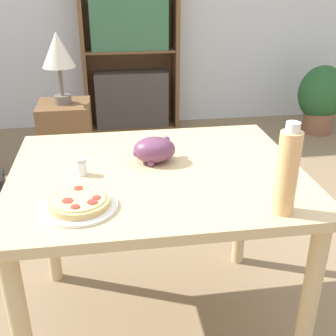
{
  "coord_description": "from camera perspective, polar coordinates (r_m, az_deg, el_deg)",
  "views": [
    {
      "loc": [
        -0.24,
        -1.45,
        1.38
      ],
      "look_at": [
        -0.05,
        -0.2,
        0.79
      ],
      "focal_mm": 45.0,
      "sensor_mm": 36.0,
      "label": 1
    }
  ],
  "objects": [
    {
      "name": "ground_plane",
      "position": [
        2.01,
        0.57,
        -18.22
      ],
      "size": [
        14.0,
        14.0,
        0.0
      ],
      "primitive_type": "plane",
      "color": "#897051"
    },
    {
      "name": "dining_table",
      "position": [
        1.57,
        -1.48,
        -3.77
      ],
      "size": [
        1.05,
        0.85,
        0.73
      ],
      "color": "#D1B27F",
      "rests_on": "ground_plane"
    },
    {
      "name": "pizza_on_plate",
      "position": [
        1.3,
        -11.9,
        -4.73
      ],
      "size": [
        0.23,
        0.23,
        0.04
      ],
      "color": "white",
      "rests_on": "dining_table"
    },
    {
      "name": "grape_bunch",
      "position": [
        1.57,
        -1.87,
        2.48
      ],
      "size": [
        0.16,
        0.12,
        0.1
      ],
      "color": "#6B3856",
      "rests_on": "dining_table"
    },
    {
      "name": "drink_bottle",
      "position": [
        1.25,
        15.83,
        -0.48
      ],
      "size": [
        0.06,
        0.06,
        0.28
      ],
      "color": "#EFB270",
      "rests_on": "dining_table"
    },
    {
      "name": "salt_shaker",
      "position": [
        1.5,
        -11.65,
        0.14
      ],
      "size": [
        0.04,
        0.04,
        0.06
      ],
      "color": "white",
      "rests_on": "dining_table"
    },
    {
      "name": "bookshelf",
      "position": [
        3.97,
        -5.1,
        14.67
      ],
      "size": [
        0.87,
        0.28,
        1.47
      ],
      "color": "brown",
      "rests_on": "ground_plane"
    },
    {
      "name": "side_table",
      "position": [
        2.98,
        -13.41,
        3.03
      ],
      "size": [
        0.34,
        0.34,
        0.59
      ],
      "color": "brown",
      "rests_on": "ground_plane"
    },
    {
      "name": "table_lamp",
      "position": [
        2.81,
        -14.69,
        14.81
      ],
      "size": [
        0.21,
        0.21,
        0.45
      ],
      "color": "#665B51",
      "rests_on": "side_table"
    },
    {
      "name": "potted_plant_floor",
      "position": [
        4.17,
        20.04,
        8.95
      ],
      "size": [
        0.44,
        0.37,
        0.62
      ],
      "color": "#8E5B42",
      "rests_on": "ground_plane"
    }
  ]
}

